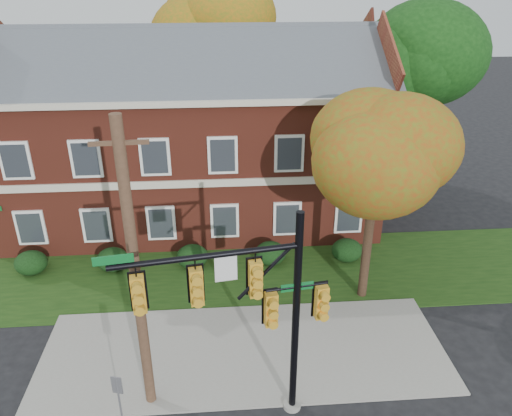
{
  "coord_description": "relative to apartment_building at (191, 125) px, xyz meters",
  "views": [
    {
      "loc": [
        -0.61,
        -12.44,
        12.24
      ],
      "look_at": [
        0.57,
        3.0,
        4.64
      ],
      "focal_mm": 35.0,
      "sensor_mm": 36.0,
      "label": 1
    }
  ],
  "objects": [
    {
      "name": "hedge_far_left",
      "position": [
        -7.0,
        -5.25,
        -4.46
      ],
      "size": [
        1.4,
        1.26,
        1.05
      ],
      "primitive_type": "ellipsoid",
      "color": "black",
      "rests_on": "ground"
    },
    {
      "name": "sidewalk",
      "position": [
        2.0,
        -10.95,
        -4.95
      ],
      "size": [
        14.0,
        5.0,
        0.08
      ],
      "primitive_type": "cube",
      "color": "gray",
      "rests_on": "ground"
    },
    {
      "name": "traffic_signal",
      "position": [
        2.14,
        -13.64,
        -0.82
      ],
      "size": [
        5.96,
        1.08,
        6.71
      ],
      "rotation": [
        0.0,
        0.0,
        0.15
      ],
      "color": "gray",
      "rests_on": "ground"
    },
    {
      "name": "utility_pole",
      "position": [
        -1.0,
        -12.89,
        -0.36
      ],
      "size": [
        1.42,
        0.32,
        9.13
      ],
      "rotation": [
        0.0,
        0.0,
        0.05
      ],
      "color": "#493222",
      "rests_on": "ground"
    },
    {
      "name": "hedge_center",
      "position": [
        0.0,
        -5.25,
        -4.46
      ],
      "size": [
        1.4,
        1.26,
        1.05
      ],
      "primitive_type": "ellipsoid",
      "color": "black",
      "rests_on": "ground"
    },
    {
      "name": "hedge_left",
      "position": [
        -3.5,
        -5.25,
        -4.46
      ],
      "size": [
        1.4,
        1.26,
        1.05
      ],
      "primitive_type": "ellipsoid",
      "color": "black",
      "rests_on": "ground"
    },
    {
      "name": "hedge_right",
      "position": [
        3.5,
        -5.25,
        -4.46
      ],
      "size": [
        1.4,
        1.26,
        1.05
      ],
      "primitive_type": "ellipsoid",
      "color": "black",
      "rests_on": "ground"
    },
    {
      "name": "sign_post",
      "position": [
        -1.67,
        -13.95,
        -3.56
      ],
      "size": [
        0.3,
        0.11,
        2.1
      ],
      "rotation": [
        0.0,
        0.0,
        -0.25
      ],
      "color": "slate",
      "rests_on": "ground"
    },
    {
      "name": "tree_near_right",
      "position": [
        7.22,
        -8.09,
        1.68
      ],
      "size": [
        4.5,
        4.25,
        8.58
      ],
      "color": "black",
      "rests_on": "ground"
    },
    {
      "name": "tree_far_rear",
      "position": [
        1.34,
        7.84,
        3.86
      ],
      "size": [
        6.84,
        6.46,
        11.52
      ],
      "color": "black",
      "rests_on": "ground"
    },
    {
      "name": "grass_strip",
      "position": [
        2.0,
        -5.95,
        -4.97
      ],
      "size": [
        30.0,
        6.0,
        0.04
      ],
      "primitive_type": "cube",
      "color": "#193811",
      "rests_on": "ground"
    },
    {
      "name": "tree_right_rear",
      "position": [
        11.31,
        0.86,
        3.13
      ],
      "size": [
        6.3,
        5.95,
        10.62
      ],
      "color": "black",
      "rests_on": "ground"
    },
    {
      "name": "apartment_building",
      "position": [
        0.0,
        0.0,
        0.0
      ],
      "size": [
        18.8,
        8.8,
        9.74
      ],
      "color": "maroon",
      "rests_on": "ground"
    },
    {
      "name": "hedge_far_right",
      "position": [
        7.0,
        -5.25,
        -4.46
      ],
      "size": [
        1.4,
        1.26,
        1.05
      ],
      "primitive_type": "ellipsoid",
      "color": "black",
      "rests_on": "ground"
    },
    {
      "name": "ground",
      "position": [
        2.0,
        -11.95,
        -4.99
      ],
      "size": [
        120.0,
        120.0,
        0.0
      ],
      "primitive_type": "plane",
      "color": "black",
      "rests_on": "ground"
    }
  ]
}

